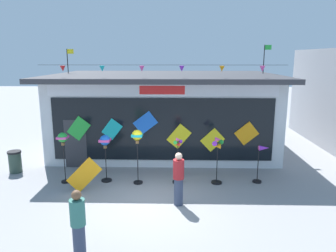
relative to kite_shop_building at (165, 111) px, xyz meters
name	(u,v)px	position (x,y,z in m)	size (l,w,h in m)	color
ground_plane	(151,202)	(-0.21, -6.13, -1.88)	(80.00, 80.00, 0.00)	gray
kite_shop_building	(165,111)	(0.00, 0.00, 0.00)	(10.30, 7.01, 5.05)	silver
wind_spinner_far_left	(63,143)	(-3.48, -4.61, -0.37)	(0.36, 0.36, 1.87)	black
wind_spinner_left	(105,145)	(-2.00, -4.46, -0.50)	(0.39, 0.39, 1.75)	black
wind_spinner_center_left	(137,140)	(-0.81, -4.63, -0.26)	(0.38, 0.38, 1.99)	black
wind_spinner_center_right	(178,160)	(0.63, -4.56, -1.01)	(0.39, 0.39, 1.71)	black
wind_spinner_right	(217,153)	(2.04, -4.58, -0.74)	(0.43, 0.38, 1.75)	black
wind_spinner_far_right	(261,159)	(3.65, -4.43, -0.99)	(0.54, 0.32, 1.40)	black
person_near_camera	(78,223)	(-1.60, -9.11, -0.99)	(0.41, 0.48, 1.68)	#333D56
person_mid_plaza	(179,179)	(0.64, -6.31, -1.02)	(0.34, 0.34, 1.68)	#333D56
trash_bin	(15,162)	(-5.81, -3.62, -1.44)	(0.52, 0.52, 0.87)	#2D4238
display_kite_on_ground	(84,175)	(-2.53, -5.41, -1.28)	(0.61, 0.03, 1.11)	orange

